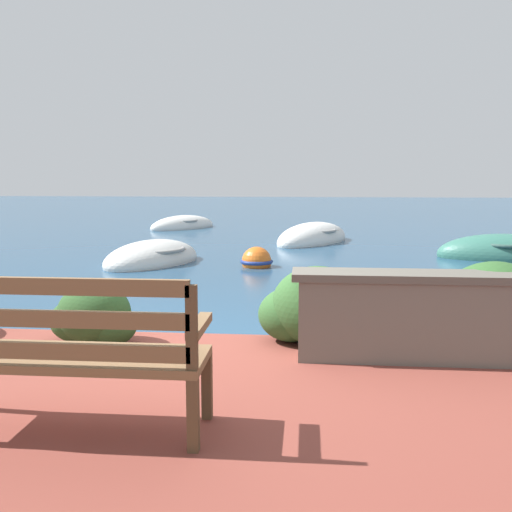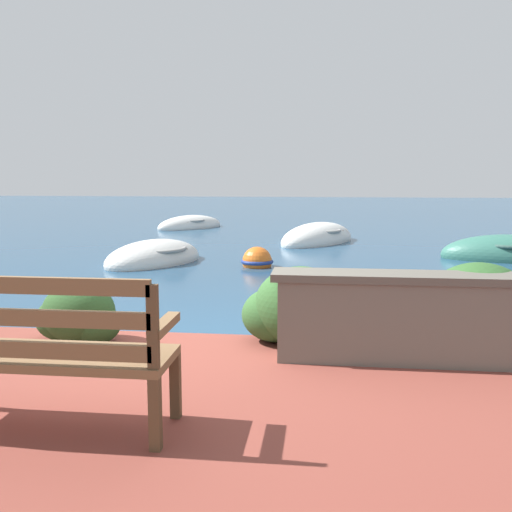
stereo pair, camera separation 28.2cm
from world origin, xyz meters
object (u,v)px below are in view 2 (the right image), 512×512
rowboat_far (318,240)px  mooring_buoy (257,261)px  rowboat_nearest (154,259)px  rowboat_outer (190,226)px  park_bench (41,349)px  rowboat_mid (510,256)px

rowboat_far → mooring_buoy: rowboat_far is taller
rowboat_nearest → rowboat_far: rowboat_far is taller
rowboat_far → rowboat_outer: rowboat_far is taller
park_bench → rowboat_nearest: (-1.66, 7.63, -0.63)m
rowboat_outer → rowboat_mid: bearing=89.5°
park_bench → rowboat_far: bearing=76.0°
mooring_buoy → rowboat_outer: bearing=112.0°
rowboat_outer → mooring_buoy: size_ratio=4.21×
park_bench → mooring_buoy: (0.37, 7.40, -0.61)m
rowboat_mid → rowboat_far: bearing=156.0°
rowboat_nearest → rowboat_outer: size_ratio=1.04×
rowboat_mid → mooring_buoy: (-4.92, -1.42, 0.02)m
park_bench → mooring_buoy: park_bench is taller
mooring_buoy → rowboat_nearest: bearing=173.5°
rowboat_nearest → mooring_buoy: bearing=-72.7°
rowboat_outer → rowboat_far: bearing=86.1°
rowboat_nearest → rowboat_mid: (6.95, 1.19, 0.01)m
rowboat_mid → rowboat_far: 4.59m
park_bench → mooring_buoy: bearing=80.4°
rowboat_nearest → rowboat_outer: rowboat_nearest is taller
rowboat_mid → mooring_buoy: size_ratio=4.56×
park_bench → rowboat_far: size_ratio=0.48×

